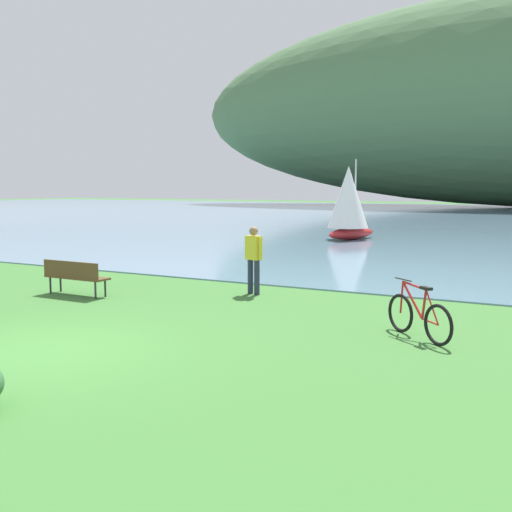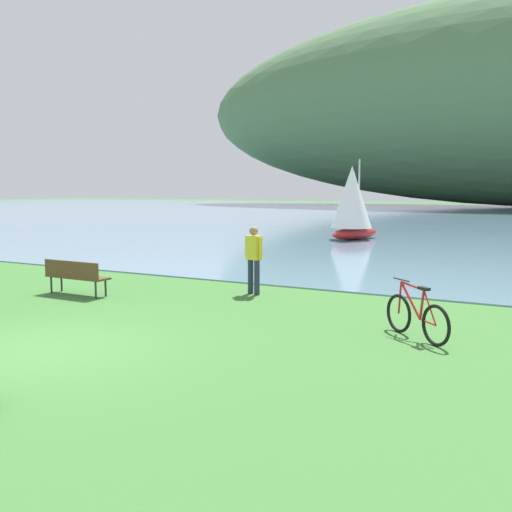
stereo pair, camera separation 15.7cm
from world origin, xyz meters
name	(u,v)px [view 1 (the left image)]	position (x,y,z in m)	size (l,w,h in m)	color
ground_plane	(42,351)	(0.00, 0.00, 0.00)	(200.00, 200.00, 0.00)	#3D7533
bay_water	(473,218)	(0.00, 47.56, 0.02)	(180.00, 80.00, 0.04)	#6B8EA8
park_bench_near_camera	(75,275)	(-3.22, 4.00, 0.52)	(1.81, 0.51, 0.88)	brown
bicycle_leaning_near_bench	(418,317)	(5.29, 3.75, 0.40)	(1.41, 1.16, 1.01)	black
person_at_shoreline	(254,256)	(0.61, 6.25, 0.98)	(0.58, 0.33, 1.71)	#282D47
sailboat_mid_bay	(349,202)	(-2.33, 21.82, 1.94)	(2.57, 3.56, 4.04)	#B22323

